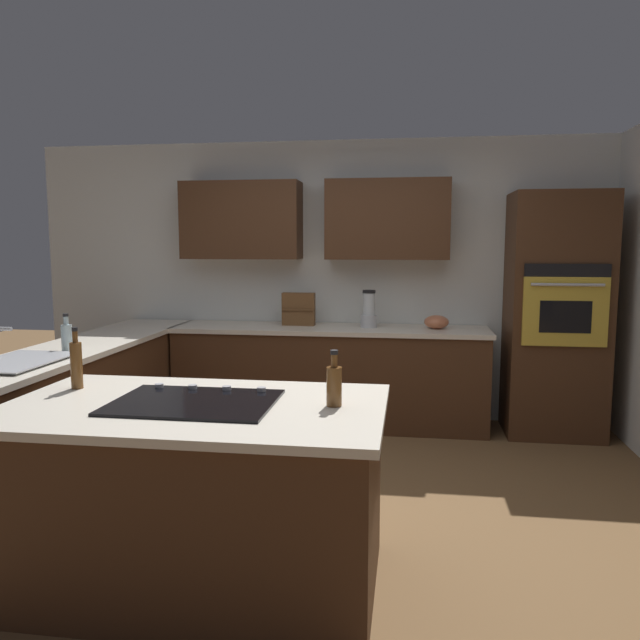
# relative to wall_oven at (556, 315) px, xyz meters

# --- Properties ---
(ground_plane) EXTENTS (14.00, 14.00, 0.00)m
(ground_plane) POSITION_rel_wall_oven_xyz_m (1.85, 1.72, -1.04)
(ground_plane) COLOR brown
(wall_back) EXTENTS (6.00, 0.44, 2.60)m
(wall_back) POSITION_rel_wall_oven_xyz_m (1.92, -0.33, 0.40)
(wall_back) COLOR silver
(wall_back) RESTS_ON ground
(lower_cabinets_back) EXTENTS (2.80, 0.60, 0.86)m
(lower_cabinets_back) POSITION_rel_wall_oven_xyz_m (1.95, -0.00, -0.61)
(lower_cabinets_back) COLOR #472B19
(lower_cabinets_back) RESTS_ON ground
(countertop_back) EXTENTS (2.84, 0.64, 0.04)m
(countertop_back) POSITION_rel_wall_oven_xyz_m (1.95, -0.00, -0.16)
(countertop_back) COLOR silver
(countertop_back) RESTS_ON lower_cabinets_back
(lower_cabinets_side) EXTENTS (0.60, 2.90, 0.86)m
(lower_cabinets_side) POSITION_rel_wall_oven_xyz_m (3.67, 1.17, -0.61)
(lower_cabinets_side) COLOR #472B19
(lower_cabinets_side) RESTS_ON ground
(countertop_side) EXTENTS (0.64, 2.94, 0.04)m
(countertop_side) POSITION_rel_wall_oven_xyz_m (3.67, 1.17, -0.16)
(countertop_side) COLOR silver
(countertop_side) RESTS_ON lower_cabinets_side
(island_base) EXTENTS (1.72, 0.98, 0.86)m
(island_base) POSITION_rel_wall_oven_xyz_m (2.24, 2.73, -0.61)
(island_base) COLOR #472B19
(island_base) RESTS_ON ground
(island_top) EXTENTS (1.80, 1.06, 0.04)m
(island_top) POSITION_rel_wall_oven_xyz_m (2.24, 2.73, -0.16)
(island_top) COLOR silver
(island_top) RESTS_ON island_base
(wall_oven) EXTENTS (0.80, 0.66, 2.08)m
(wall_oven) POSITION_rel_wall_oven_xyz_m (0.00, 0.00, 0.00)
(wall_oven) COLOR #472B19
(wall_oven) RESTS_ON ground
(sink_unit) EXTENTS (0.46, 0.70, 0.23)m
(sink_unit) POSITION_rel_wall_oven_xyz_m (3.68, 1.96, -0.12)
(sink_unit) COLOR #515456
(sink_unit) RESTS_ON countertop_side
(cooktop) EXTENTS (0.76, 0.56, 0.03)m
(cooktop) POSITION_rel_wall_oven_xyz_m (2.24, 2.73, -0.13)
(cooktop) COLOR black
(cooktop) RESTS_ON island_top
(blender) EXTENTS (0.15, 0.15, 0.34)m
(blender) POSITION_rel_wall_oven_xyz_m (1.60, -0.04, 0.00)
(blender) COLOR silver
(blender) RESTS_ON countertop_back
(mixing_bowl) EXTENTS (0.22, 0.22, 0.12)m
(mixing_bowl) POSITION_rel_wall_oven_xyz_m (1.00, -0.04, -0.08)
(mixing_bowl) COLOR #CC724C
(mixing_bowl) RESTS_ON countertop_back
(spice_rack) EXTENTS (0.30, 0.11, 0.30)m
(spice_rack) POSITION_rel_wall_oven_xyz_m (2.25, -0.08, 0.01)
(spice_rack) COLOR brown
(spice_rack) RESTS_ON countertop_back
(dish_soap_bottle) EXTENTS (0.07, 0.07, 0.26)m
(dish_soap_bottle) POSITION_rel_wall_oven_xyz_m (3.62, 1.48, -0.04)
(dish_soap_bottle) COLOR silver
(dish_soap_bottle) RESTS_ON countertop_side
(oil_bottle) EXTENTS (0.06, 0.06, 0.32)m
(oil_bottle) POSITION_rel_wall_oven_xyz_m (2.95, 2.53, -0.01)
(oil_bottle) COLOR brown
(oil_bottle) RESTS_ON island_top
(second_bottle) EXTENTS (0.07, 0.07, 0.26)m
(second_bottle) POSITION_rel_wall_oven_xyz_m (1.58, 2.68, -0.04)
(second_bottle) COLOR brown
(second_bottle) RESTS_ON island_top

